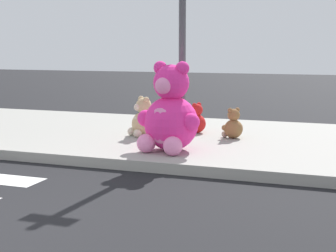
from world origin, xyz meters
TOP-DOWN VIEW (x-y plane):
  - sidewalk at (0.00, 5.20)m, footprint 28.00×4.40m
  - sign_pole at (1.00, 4.40)m, footprint 0.56×0.11m
  - plush_pink_large at (1.01, 3.81)m, footprint 1.00×0.92m
  - plush_tan at (0.14, 4.85)m, footprint 0.48×0.49m
  - plush_brown at (1.65, 5.16)m, footprint 0.37×0.37m
  - plush_red at (0.91, 5.47)m, footprint 0.38×0.41m

SIDE VIEW (x-z plane):
  - sidewalk at x=0.00m, z-range 0.00..0.15m
  - plush_brown at x=1.65m, z-range 0.10..0.61m
  - plush_red at x=0.91m, z-range 0.10..0.64m
  - plush_tan at x=0.14m, z-range 0.08..0.77m
  - plush_pink_large at x=1.01m, z-range 0.02..1.33m
  - sign_pole at x=1.00m, z-range 0.25..3.45m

